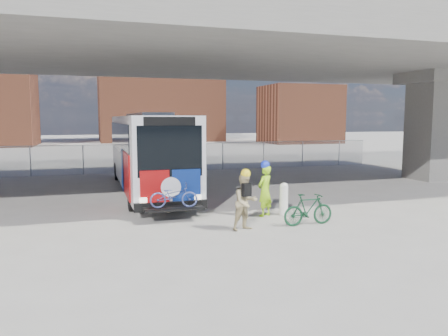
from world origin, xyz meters
name	(u,v)px	position (x,y,z in m)	size (l,w,h in m)	color
ground	(215,207)	(0.00, 0.00, 0.00)	(160.00, 160.00, 0.00)	#9E9991
bus	(147,147)	(-2.00, 4.68, 2.11)	(2.67, 12.93, 3.69)	silver
overpass	(191,51)	(0.00, 4.00, 6.54)	(40.00, 16.00, 7.95)	#605E59
chainlink_fence	(164,150)	(0.00, 12.00, 1.42)	(30.00, 0.06, 30.00)	gray
brick_buildings	(130,105)	(1.23, 48.23, 5.42)	(54.00, 22.00, 12.00)	brown
smokestack	(204,63)	(14.00, 55.00, 12.50)	(2.20, 2.20, 25.00)	brown
bollard	(284,198)	(1.98, -2.01, 0.63)	(0.31, 0.31, 1.17)	silver
cyclist_hivis	(265,189)	(1.24, -2.01, 0.96)	(0.79, 0.72, 1.99)	#97DE17
cyclist_tan	(246,201)	(-0.08, -3.64, 0.91)	(1.00, 0.87, 1.92)	tan
bike_parked	(308,209)	(2.07, -3.68, 0.52)	(0.49, 1.73, 1.04)	#154126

